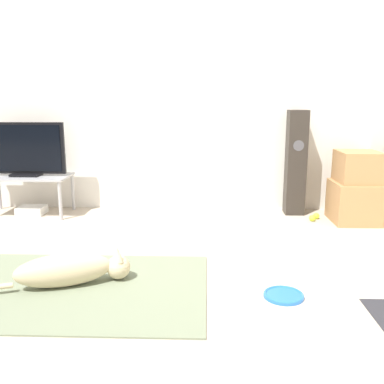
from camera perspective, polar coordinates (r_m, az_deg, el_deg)
ground_plane at (r=3.13m, az=-12.19°, el=-11.48°), size 12.00×12.00×0.00m
wall_back at (r=4.93m, az=-6.86°, el=12.52°), size 8.00×0.06×2.55m
area_rug at (r=3.08m, az=-17.22°, el=-12.07°), size 1.97×1.20×0.01m
dog at (r=3.04m, az=-15.74°, el=-9.93°), size 0.93×0.41×0.23m
frisbee at (r=2.88m, az=12.12°, el=-13.30°), size 0.26×0.26×0.03m
cardboard_box_lower at (r=4.72m, az=20.76°, el=-1.25°), size 0.45×0.50×0.41m
cardboard_box_upper at (r=4.67m, az=21.27°, el=3.15°), size 0.40×0.45×0.32m
floor_speaker at (r=4.80m, az=13.66°, el=3.80°), size 0.21×0.21×1.13m
tv_stand at (r=5.00m, az=-21.15°, el=1.45°), size 0.92×0.49×0.43m
tv at (r=4.95m, az=-21.43°, el=5.25°), size 0.87×0.20×0.58m
tennis_ball_by_boxes at (r=4.63m, az=15.74°, el=-3.37°), size 0.07×0.07×0.07m
tennis_ball_near_speaker at (r=4.73m, az=16.23°, el=-3.09°), size 0.07×0.07×0.07m
game_console at (r=5.05m, az=-20.59°, el=-2.29°), size 0.28×0.24×0.09m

